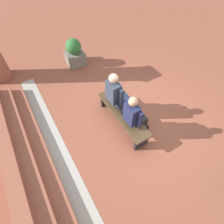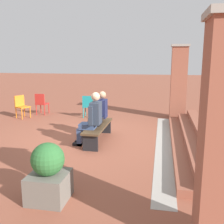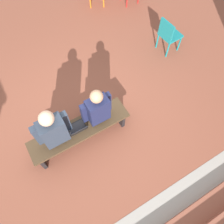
% 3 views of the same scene
% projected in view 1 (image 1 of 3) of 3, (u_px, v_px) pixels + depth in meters
% --- Properties ---
extents(ground_plane, '(60.00, 60.00, 0.00)m').
position_uv_depth(ground_plane, '(135.00, 122.00, 4.71)').
color(ground_plane, brown).
extents(concrete_strip, '(6.12, 0.40, 0.01)m').
position_uv_depth(concrete_strip, '(60.00, 154.00, 4.10)').
color(concrete_strip, '#A8A399').
rests_on(concrete_strip, ground).
extents(brick_steps, '(5.32, 0.90, 0.45)m').
position_uv_depth(brick_steps, '(25.00, 168.00, 3.72)').
color(brick_steps, '#93513D').
rests_on(brick_steps, ground).
extents(bench, '(1.80, 0.44, 0.45)m').
position_uv_depth(bench, '(123.00, 115.00, 4.40)').
color(bench, '#4C3823').
rests_on(bench, ground).
extents(person_student, '(0.52, 0.66, 1.32)m').
position_uv_depth(person_student, '(135.00, 115.00, 3.95)').
color(person_student, '#232328').
rests_on(person_student, ground).
extents(person_adult, '(0.57, 0.72, 1.38)m').
position_uv_depth(person_adult, '(117.00, 94.00, 4.34)').
color(person_adult, '#384C75').
rests_on(person_adult, ground).
extents(laptop, '(0.32, 0.29, 0.21)m').
position_uv_depth(laptop, '(122.00, 111.00, 4.30)').
color(laptop, black).
rests_on(laptop, bench).
extents(planter, '(0.60, 0.60, 0.94)m').
position_uv_depth(planter, '(75.00, 53.00, 6.01)').
color(planter, '#6B665B').
rests_on(planter, ground).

